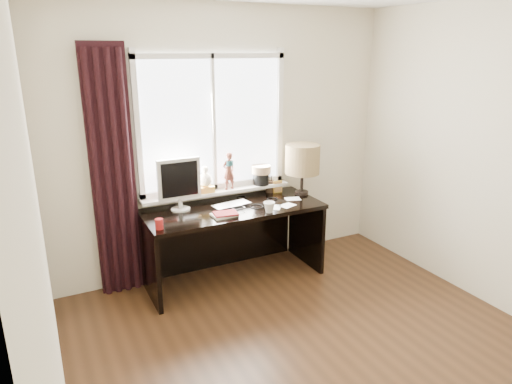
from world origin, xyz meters
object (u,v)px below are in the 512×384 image
laptop (231,205)px  desk (230,228)px  monitor (179,181)px  mug (269,207)px  table_lamp (302,160)px  red_cup (159,224)px

laptop → desk: (0.01, 0.07, -0.26)m
desk → monitor: monitor is taller
laptop → desk: size_ratio=0.22×
laptop → desk: bearing=74.4°
mug → monitor: monitor is taller
monitor → table_lamp: 1.28m
red_cup → monitor: monitor is taller
mug → red_cup: size_ratio=1.20×
monitor → table_lamp: table_lamp is taller
monitor → red_cup: bearing=-128.8°
red_cup → monitor: bearing=51.2°
table_lamp → monitor: bearing=176.2°
mug → monitor: size_ratio=0.22×
desk → table_lamp: size_ratio=3.27×
desk → monitor: 0.71m
laptop → table_lamp: (0.81, 0.04, 0.35)m
table_lamp → laptop: bearing=-177.0°
red_cup → monitor: (0.30, 0.38, 0.23)m
red_cup → table_lamp: 1.63m
mug → table_lamp: table_lamp is taller
laptop → monitor: 0.55m
mug → table_lamp: 0.73m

